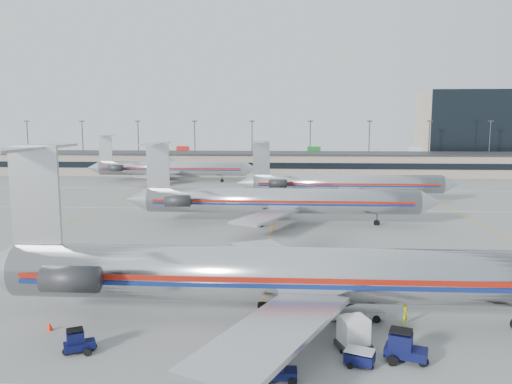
# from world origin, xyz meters

# --- Properties ---
(ground) EXTENTS (260.00, 260.00, 0.00)m
(ground) POSITION_xyz_m (0.00, 0.00, 0.00)
(ground) COLOR gray
(ground) RESTS_ON ground
(apron_markings) EXTENTS (160.00, 0.15, 0.02)m
(apron_markings) POSITION_xyz_m (0.00, 10.00, 0.01)
(apron_markings) COLOR silver
(apron_markings) RESTS_ON ground
(terminal) EXTENTS (162.00, 17.00, 6.25)m
(terminal) POSITION_xyz_m (0.00, 97.97, 3.16)
(terminal) COLOR gray
(terminal) RESTS_ON ground
(light_mast_row) EXTENTS (163.60, 0.40, 15.28)m
(light_mast_row) POSITION_xyz_m (0.00, 112.00, 8.58)
(light_mast_row) COLOR #38383D
(light_mast_row) RESTS_ON ground
(distant_building) EXTENTS (30.00, 20.00, 25.00)m
(distant_building) POSITION_xyz_m (62.00, 128.00, 12.50)
(distant_building) COLOR tan
(distant_building) RESTS_ON ground
(jet_foreground) EXTENTS (50.11, 29.51, 13.12)m
(jet_foreground) POSITION_xyz_m (2.41, -8.42, 3.81)
(jet_foreground) COLOR silver
(jet_foreground) RESTS_ON ground
(jet_second_row) EXTENTS (45.59, 26.85, 11.93)m
(jet_second_row) POSITION_xyz_m (0.31, 27.88, 3.46)
(jet_second_row) COLOR silver
(jet_second_row) RESTS_ON ground
(jet_third_row) EXTENTS (41.37, 25.45, 11.31)m
(jet_third_row) POSITION_xyz_m (12.37, 50.40, 3.28)
(jet_third_row) COLOR silver
(jet_third_row) RESTS_ON ground
(jet_back_row) EXTENTS (42.91, 26.40, 11.73)m
(jet_back_row) POSITION_xyz_m (-27.51, 78.79, 3.41)
(jet_back_row) COLOR silver
(jet_back_row) RESTS_ON ground
(tug_left) EXTENTS (2.14, 1.76, 1.56)m
(tug_left) POSITION_xyz_m (-11.26, -13.88, 0.71)
(tug_left) COLOR #090D35
(tug_left) RESTS_ON ground
(tug_center) EXTENTS (2.02, 1.08, 1.64)m
(tug_center) POSITION_xyz_m (1.54, -16.68, 0.75)
(tug_center) COLOR #090D35
(tug_center) RESTS_ON ground
(tug_right) EXTENTS (2.79, 2.03, 2.05)m
(tug_right) POSITION_xyz_m (9.23, -13.83, 0.93)
(tug_right) COLOR #090D35
(tug_right) RESTS_ON ground
(cart_inner) EXTENTS (2.04, 1.75, 0.98)m
(cart_inner) POSITION_xyz_m (0.33, -15.75, 0.52)
(cart_inner) COLOR #090D35
(cart_inner) RESTS_ON ground
(cart_outer) EXTENTS (2.02, 1.71, 0.97)m
(cart_outer) POSITION_xyz_m (6.49, -14.45, 0.52)
(cart_outer) COLOR #090D35
(cart_outer) RESTS_ON ground
(uld_container) EXTENTS (2.47, 2.26, 2.13)m
(uld_container) POSITION_xyz_m (6.39, -12.24, 1.08)
(uld_container) COLOR #2D2D30
(uld_container) RESTS_ON ground
(belt_loader) EXTENTS (4.74, 1.85, 2.46)m
(belt_loader) POSITION_xyz_m (7.33, -7.23, 0.66)
(belt_loader) COLOR #A4A4A4
(belt_loader) RESTS_ON ground
(ramp_worker_near) EXTENTS (0.62, 0.66, 1.51)m
(ramp_worker_near) POSITION_xyz_m (10.70, -7.97, 0.76)
(ramp_worker_near) COLOR #D3E715
(ramp_worker_near) RESTS_ON ground
(ramp_worker_far) EXTENTS (0.77, 0.61, 1.53)m
(ramp_worker_far) POSITION_xyz_m (6.66, -9.76, 0.76)
(ramp_worker_far) COLOR #86BE11
(ramp_worker_far) RESTS_ON ground
(cone_right) EXTENTS (0.43, 0.43, 0.55)m
(cone_right) POSITION_xyz_m (9.76, -11.33, 0.28)
(cone_right) COLOR #F82708
(cone_right) RESTS_ON ground
(cone_left) EXTENTS (0.54, 0.54, 0.61)m
(cone_left) POSITION_xyz_m (-14.69, -10.65, 0.31)
(cone_left) COLOR #F82708
(cone_left) RESTS_ON ground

